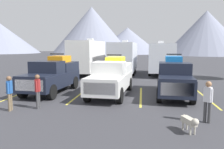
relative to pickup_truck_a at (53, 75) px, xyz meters
The scene contains 16 objects.
ground_plane 4.17m from the pickup_truck_a, ahead, with size 240.00×240.00×0.00m, color #38383D.
pickup_truck_a is the anchor object (origin of this frame).
pickup_truck_b 4.06m from the pickup_truck_a, ahead, with size 2.47×5.75×2.55m.
pickup_truck_c 7.98m from the pickup_truck_a, ahead, with size 2.40×5.74×2.61m.
lot_stripe_a 2.29m from the pickup_truck_a, 166.86° to the right, with size 0.12×5.50×0.01m, color gold.
lot_stripe_b 2.37m from the pickup_truck_a, 12.49° to the right, with size 0.12×5.50×0.01m, color gold.
lot_stripe_c 6.05m from the pickup_truck_a, ahead, with size 0.12×5.50×0.01m, color gold.
lot_stripe_d 9.91m from the pickup_truck_a, ahead, with size 0.12×5.50×0.01m, color gold.
camper_trailer_a 9.54m from the pickup_truck_a, 89.09° to the left, with size 2.61×8.62×3.94m.
camper_trailer_b 11.07m from the pickup_truck_a, 68.85° to the left, with size 2.75×9.21×3.76m.
camper_trailer_c 13.01m from the pickup_truck_a, 52.30° to the left, with size 2.78×7.90×3.67m.
person_a 4.10m from the pickup_truck_a, 78.05° to the right, with size 0.23×0.38×1.71m.
person_b 4.58m from the pickup_truck_a, 93.86° to the right, with size 0.23×0.37×1.69m.
person_c 10.02m from the pickup_truck_a, 30.74° to the right, with size 0.32×0.31×1.71m.
dog 10.03m from the pickup_truck_a, 39.63° to the right, with size 0.51×0.94×0.63m.
mountain_ridge 74.07m from the pickup_truck_a, 92.41° to the left, with size 154.95×42.67×17.72m.
Camera 1 is at (1.99, -15.04, 3.10)m, focal length 36.46 mm.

